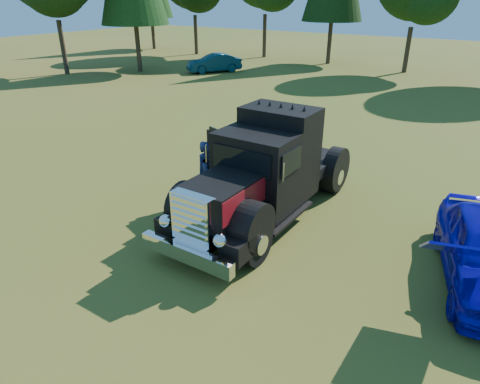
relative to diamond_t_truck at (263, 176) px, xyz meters
name	(u,v)px	position (x,y,z in m)	size (l,w,h in m)	color
ground	(250,263)	(0.95, -2.14, -1.28)	(120.00, 120.00, 0.00)	#3F5418
diamond_t_truck	(263,176)	(0.00, 0.00, 0.00)	(3.33, 7.16, 3.00)	black
spectator_near	(207,171)	(-1.99, 0.05, -0.34)	(0.68, 0.45, 1.87)	#1E2147
spectator_far	(213,176)	(-1.59, -0.19, -0.32)	(0.94, 0.73, 1.93)	#1D2F43
distant_teal_car	(214,63)	(-15.86, 18.98, -0.57)	(1.49, 4.28, 1.41)	#0A403F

